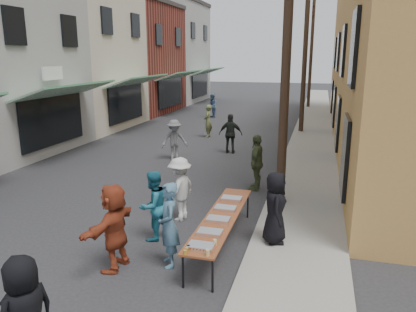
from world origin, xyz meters
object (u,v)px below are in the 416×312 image
Objects in this scene: utility_pole_near at (287,49)px; server at (275,208)px; serving_table at (221,218)px; utility_pole_far at (311,53)px; guest_front_c at (153,206)px; utility_pole_mid at (305,52)px; catering_tray_sausage at (201,246)px.

utility_pole_near reaches higher than server.
server is at bearing 17.84° from serving_table.
utility_pole_far reaches higher than serving_table.
server is at bearing 120.96° from guest_front_c.
utility_pole_far is at bearing -162.80° from guest_front_c.
utility_pole_far is 2.25× the size of serving_table.
utility_pole_mid is 12.00m from utility_pole_far.
utility_pole_near is at bearing 77.95° from catering_tray_sausage.
serving_table is (-1.03, -15.20, -3.79)m from utility_pole_mid.
server is (1.17, 2.03, 0.15)m from catering_tray_sausage.
guest_front_c is (-1.67, 1.62, 0.06)m from catering_tray_sausage.
catering_tray_sausage is at bearing 138.88° from server.
utility_pole_mid is 5.35× the size of server.
utility_pole_mid is 18.00× the size of catering_tray_sausage.
utility_pole_near is 2.25× the size of serving_table.
catering_tray_sausage is (-1.03, -28.85, -3.71)m from utility_pole_far.
utility_pole_mid reaches higher than guest_front_c.
guest_front_c reaches higher than catering_tray_sausage.
server reaches higher than catering_tray_sausage.
utility_pole_near is 5.06m from serving_table.
utility_pole_mid is 15.24m from server.
utility_pole_far is 29.10m from catering_tray_sausage.
server is at bearing 59.96° from catering_tray_sausage.
serving_table is at bearing 96.77° from server.
guest_front_c is 2.87m from server.
utility_pole_near reaches higher than catering_tray_sausage.
utility_pole_near is at bearing -8.29° from server.
serving_table is (-1.03, -27.20, -3.79)m from utility_pole_far.
server is (2.84, 0.40, 0.09)m from guest_front_c.
catering_tray_sausage is 0.30× the size of server.
utility_pole_mid is at bearing 90.00° from utility_pole_near.
utility_pole_far is 5.35× the size of server.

